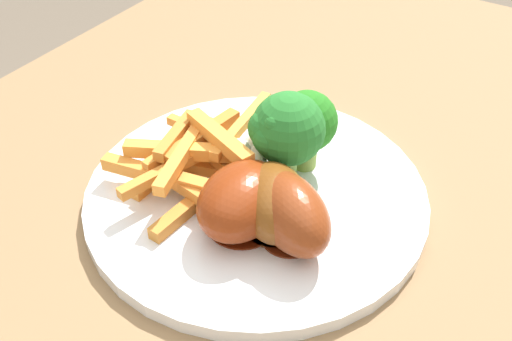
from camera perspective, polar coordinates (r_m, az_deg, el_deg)
The scene contains 8 objects.
dinner_plate at distance 0.50m, azimuth 0.00°, elevation -2.32°, with size 0.27×0.27×0.01m, color white.
broccoli_floret_front at distance 0.47m, azimuth 2.51°, elevation 3.74°, with size 0.06×0.06×0.08m.
broccoli_floret_middle at distance 0.49m, azimuth 2.95°, elevation 4.13°, with size 0.05×0.05×0.07m.
broccoli_floret_back at distance 0.49m, azimuth 4.21°, elevation 4.39°, with size 0.06×0.05×0.07m.
carrot_fries_pile at distance 0.49m, azimuth -5.68°, elevation 1.00°, with size 0.17×0.14×0.04m.
chicken_drumstick_near at distance 0.45m, azimuth 1.19°, elevation -2.52°, with size 0.11×0.10×0.05m.
chicken_drumstick_far at distance 0.44m, azimuth 2.89°, elevation -3.57°, with size 0.09×0.13×0.05m.
chicken_drumstick_extra at distance 0.45m, azimuth -1.12°, elevation -2.58°, with size 0.13×0.06×0.05m.
Camera 1 is at (-0.25, -0.17, 1.08)m, focal length 43.28 mm.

